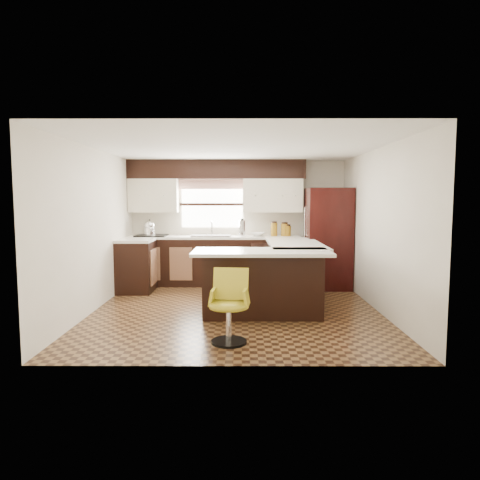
{
  "coord_description": "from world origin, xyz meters",
  "views": [
    {
      "loc": [
        0.08,
        -6.29,
        1.64
      ],
      "look_at": [
        0.06,
        0.45,
        1.01
      ],
      "focal_mm": 32.0,
      "sensor_mm": 36.0,
      "label": 1
    }
  ],
  "objects_px": {
    "peninsula_long": "(291,273)",
    "peninsula_return": "(262,284)",
    "bar_chair": "(229,307)",
    "refrigerator": "(328,238)"
  },
  "relations": [
    {
      "from": "bar_chair",
      "to": "peninsula_long",
      "type": "bearing_deg",
      "value": 72.22
    },
    {
      "from": "refrigerator",
      "to": "peninsula_long",
      "type": "bearing_deg",
      "value": -128.51
    },
    {
      "from": "peninsula_long",
      "to": "bar_chair",
      "type": "relative_size",
      "value": 2.3
    },
    {
      "from": "peninsula_return",
      "to": "bar_chair",
      "type": "relative_size",
      "value": 1.95
    },
    {
      "from": "refrigerator",
      "to": "bar_chair",
      "type": "distance_m",
      "value": 3.61
    },
    {
      "from": "bar_chair",
      "to": "refrigerator",
      "type": "bearing_deg",
      "value": 67.25
    },
    {
      "from": "peninsula_return",
      "to": "bar_chair",
      "type": "bearing_deg",
      "value": -110.66
    },
    {
      "from": "peninsula_long",
      "to": "peninsula_return",
      "type": "bearing_deg",
      "value": -118.3
    },
    {
      "from": "peninsula_return",
      "to": "bar_chair",
      "type": "distance_m",
      "value": 1.24
    },
    {
      "from": "bar_chair",
      "to": "peninsula_return",
      "type": "bearing_deg",
      "value": 75.82
    }
  ]
}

